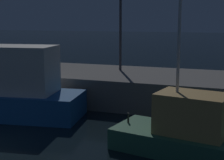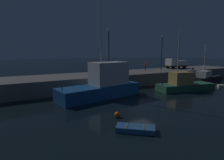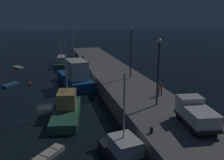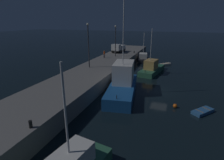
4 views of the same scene
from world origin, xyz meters
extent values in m
plane|color=black|center=(0.00, 0.00, 0.00)|extent=(320.00, 320.00, 0.00)
cube|color=slate|center=(0.00, 12.11, 1.08)|extent=(70.43, 7.73, 2.16)
cube|color=#195193|center=(-3.10, 5.17, 0.79)|extent=(11.66, 5.35, 1.59)
cube|color=silver|center=(-1.60, 5.42, 3.08)|extent=(5.28, 3.55, 2.99)
cylinder|color=silver|center=(-2.83, 5.22, 9.06)|extent=(0.14, 0.14, 8.97)
cylinder|color=#262626|center=(-8.20, 4.34, 1.84)|extent=(0.10, 0.10, 0.50)
cube|color=#2D6647|center=(10.59, 2.72, 0.51)|extent=(9.45, 4.47, 1.01)
cube|color=tan|center=(9.71, 2.88, 1.95)|extent=(3.44, 2.63, 1.87)
cylinder|color=silver|center=(8.98, 3.01, 6.00)|extent=(0.14, 0.14, 6.21)
cylinder|color=#262626|center=(6.47, 3.46, 1.26)|extent=(0.10, 0.10, 0.50)
cube|color=#232328|center=(22.50, 6.82, 0.45)|extent=(9.02, 3.95, 0.89)
cube|color=silver|center=(21.08, 6.59, 1.52)|extent=(3.02, 2.43, 1.25)
cylinder|color=silver|center=(20.86, 6.56, 4.83)|extent=(0.14, 0.14, 5.37)
cylinder|color=#262626|center=(26.46, 7.46, 1.14)|extent=(0.10, 0.10, 0.50)
cube|color=olive|center=(18.15, 1.00, 0.42)|extent=(0.70, 0.75, 0.04)
cube|color=#2D6099|center=(-5.18, -5.50, 0.20)|extent=(2.95, 2.73, 0.40)
cube|color=olive|center=(-4.70, -5.90, 0.42)|extent=(0.73, 0.86, 0.04)
cube|color=olive|center=(-5.66, -5.09, 0.42)|extent=(0.73, 0.86, 0.04)
sphere|color=orange|center=(-4.90, -2.35, 0.26)|extent=(0.53, 0.53, 0.53)
cylinder|color=#38383D|center=(2.67, 13.35, 5.92)|extent=(0.20, 0.20, 7.53)
sphere|color=#F9EFCC|center=(2.67, 13.35, 9.87)|extent=(0.44, 0.44, 0.44)
cylinder|color=#38383D|center=(14.72, 12.28, 5.57)|extent=(0.20, 0.20, 6.84)
sphere|color=#F9EFCC|center=(14.72, 12.28, 9.17)|extent=(0.44, 0.44, 0.44)
cylinder|color=black|center=(18.88, 12.65, 2.61)|extent=(0.93, 0.39, 0.90)
cylinder|color=black|center=(19.10, 14.47, 2.61)|extent=(0.93, 0.39, 0.90)
cylinder|color=black|center=(22.06, 12.25, 2.61)|extent=(0.93, 0.39, 0.90)
cylinder|color=black|center=(22.29, 14.07, 2.61)|extent=(0.93, 0.39, 0.90)
cube|color=black|center=(20.58, 13.36, 2.73)|extent=(5.25, 2.80, 0.25)
cube|color=silver|center=(19.09, 13.55, 3.66)|extent=(1.87, 2.37, 1.60)
cube|color=silver|center=(21.48, 13.25, 3.41)|extent=(3.16, 2.53, 1.10)
cylinder|color=black|center=(11.95, 14.19, 2.57)|extent=(0.14, 0.14, 0.83)
cylinder|color=black|center=(11.80, 13.90, 2.57)|extent=(0.14, 0.14, 0.83)
cylinder|color=#E54C14|center=(11.88, 14.05, 3.33)|extent=(0.43, 0.43, 0.69)
sphere|color=#8C664C|center=(11.88, 14.05, 3.80)|extent=(0.20, 0.20, 0.20)
cylinder|color=black|center=(20.78, 9.01, 2.40)|extent=(0.28, 0.28, 0.49)
camera|label=1|loc=(11.45, -12.47, 6.19)|focal=54.43mm
camera|label=2|loc=(-12.83, -15.61, 5.86)|focal=28.41mm
camera|label=3|loc=(38.01, 1.04, 11.77)|focal=39.23mm
camera|label=4|loc=(-27.14, -1.87, 10.55)|focal=29.21mm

